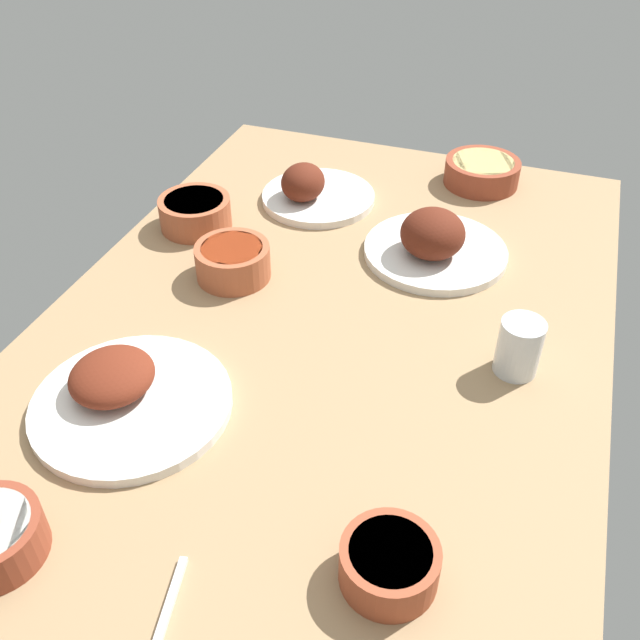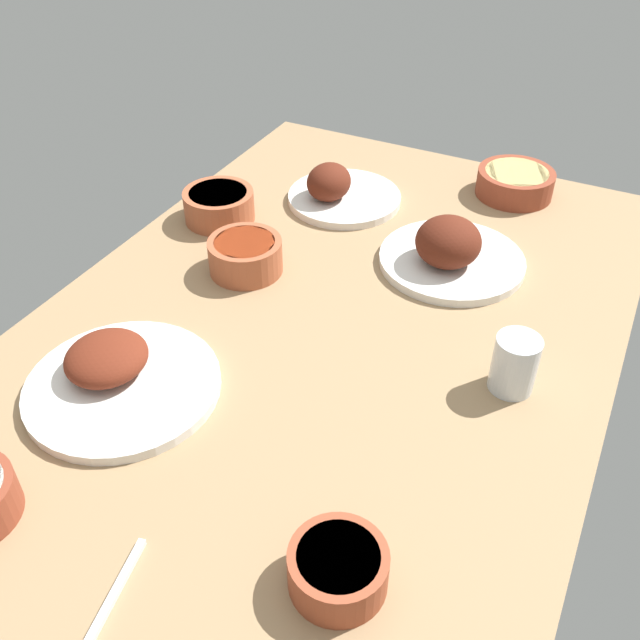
% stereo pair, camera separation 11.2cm
% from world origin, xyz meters
% --- Properties ---
extents(dining_table, '(1.40, 0.90, 0.04)m').
position_xyz_m(dining_table, '(0.00, 0.00, 0.02)').
color(dining_table, '#937551').
rests_on(dining_table, ground).
extents(plate_far_side, '(0.23, 0.23, 0.09)m').
position_xyz_m(plate_far_side, '(-0.39, -0.15, 0.07)').
color(plate_far_side, silver).
rests_on(plate_far_side, dining_table).
extents(plate_near_viewer, '(0.26, 0.26, 0.10)m').
position_xyz_m(plate_near_viewer, '(-0.27, 0.13, 0.07)').
color(plate_near_viewer, silver).
rests_on(plate_near_viewer, dining_table).
extents(plate_center_main, '(0.28, 0.28, 0.07)m').
position_xyz_m(plate_center_main, '(0.25, -0.21, 0.06)').
color(plate_center_main, silver).
rests_on(plate_center_main, dining_table).
extents(bowl_soup, '(0.11, 0.11, 0.05)m').
position_xyz_m(bowl_soup, '(0.39, 0.22, 0.07)').
color(bowl_soup, brown).
rests_on(bowl_soup, dining_table).
extents(bowl_onions, '(0.14, 0.14, 0.06)m').
position_xyz_m(bowl_onions, '(-0.22, -0.33, 0.07)').
color(bowl_onions, '#A35133').
rests_on(bowl_onions, dining_table).
extents(bowl_sauce, '(0.13, 0.13, 0.06)m').
position_xyz_m(bowl_sauce, '(-0.09, -0.19, 0.07)').
color(bowl_sauce, '#A35133').
rests_on(bowl_sauce, dining_table).
extents(bowl_pasta, '(0.16, 0.16, 0.05)m').
position_xyz_m(bowl_pasta, '(-0.58, 0.16, 0.07)').
color(bowl_pasta, brown).
rests_on(bowl_pasta, dining_table).
extents(water_tumbler, '(0.07, 0.07, 0.09)m').
position_xyz_m(water_tumbler, '(-0.01, 0.31, 0.08)').
color(water_tumbler, silver).
rests_on(water_tumbler, dining_table).
extents(fork_loose, '(0.17, 0.04, 0.01)m').
position_xyz_m(fork_loose, '(0.53, 0.01, 0.04)').
color(fork_loose, silver).
rests_on(fork_loose, dining_table).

